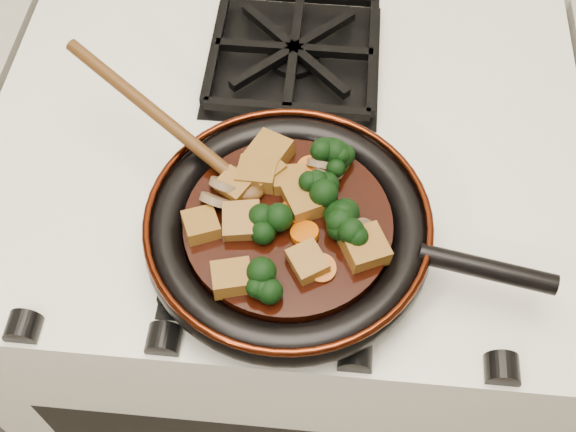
{
  "coord_description": "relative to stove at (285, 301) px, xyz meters",
  "views": [
    {
      "loc": [
        0.06,
        1.12,
        1.61
      ],
      "look_at": [
        0.02,
        1.53,
        0.97
      ],
      "focal_mm": 45.0,
      "sensor_mm": 36.0,
      "label": 1
    }
  ],
  "objects": [
    {
      "name": "stove",
      "position": [
        0.0,
        0.0,
        0.0
      ],
      "size": [
        0.76,
        0.6,
        0.9
      ],
      "primitive_type": "cube",
      "color": "silver",
      "rests_on": "ground"
    },
    {
      "name": "burner_grate_front",
      "position": [
        0.0,
        -0.14,
        0.46
      ],
      "size": [
        0.23,
        0.23,
        0.03
      ],
      "primitive_type": null,
      "color": "black",
      "rests_on": "stove"
    },
    {
      "name": "burner_grate_back",
      "position": [
        0.0,
        0.14,
        0.46
      ],
      "size": [
        0.23,
        0.23,
        0.03
      ],
      "primitive_type": null,
      "color": "black",
      "rests_on": "stove"
    },
    {
      "name": "skillet",
      "position": [
        0.02,
        -0.16,
        0.49
      ],
      "size": [
        0.44,
        0.31,
        0.05
      ],
      "rotation": [
        0.0,
        0.0,
        -0.18
      ],
      "color": "black",
      "rests_on": "burner_grate_front"
    },
    {
      "name": "braising_sauce",
      "position": [
        0.02,
        -0.16,
        0.5
      ],
      "size": [
        0.22,
        0.22,
        0.02
      ],
      "primitive_type": "cylinder",
      "color": "black",
      "rests_on": "skillet"
    },
    {
      "name": "tofu_cube_0",
      "position": [
        -0.02,
        -0.1,
        0.52
      ],
      "size": [
        0.05,
        0.04,
        0.03
      ],
      "primitive_type": "cube",
      "rotation": [
        0.04,
        0.08,
        3.06
      ],
      "color": "brown",
      "rests_on": "braising_sauce"
    },
    {
      "name": "tofu_cube_1",
      "position": [
        -0.01,
        -0.07,
        0.52
      ],
      "size": [
        0.06,
        0.06,
        0.03
      ],
      "primitive_type": "cube",
      "rotation": [
        -0.08,
        0.08,
        2.67
      ],
      "color": "brown",
      "rests_on": "braising_sauce"
    },
    {
      "name": "tofu_cube_2",
      "position": [
        -0.04,
        -0.12,
        0.52
      ],
      "size": [
        0.05,
        0.05,
        0.02
      ],
      "primitive_type": "cube",
      "rotation": [
        -0.1,
        0.02,
        2.57
      ],
      "color": "brown",
      "rests_on": "braising_sauce"
    },
    {
      "name": "tofu_cube_3",
      "position": [
        -0.01,
        -0.1,
        0.52
      ],
      "size": [
        0.05,
        0.05,
        0.03
      ],
      "primitive_type": "cube",
      "rotation": [
        -0.07,
        0.1,
        2.4
      ],
      "color": "brown",
      "rests_on": "braising_sauce"
    },
    {
      "name": "tofu_cube_4",
      "position": [
        0.1,
        -0.19,
        0.52
      ],
      "size": [
        0.06,
        0.06,
        0.03
      ],
      "primitive_type": "cube",
      "rotation": [
        0.03,
        0.06,
        0.45
      ],
      "color": "brown",
      "rests_on": "braising_sauce"
    },
    {
      "name": "tofu_cube_5",
      "position": [
        -0.03,
        -0.23,
        0.52
      ],
      "size": [
        0.05,
        0.04,
        0.02
      ],
      "primitive_type": "cube",
      "rotation": [
        -0.05,
        0.02,
        0.25
      ],
      "color": "brown",
      "rests_on": "braising_sauce"
    },
    {
      "name": "tofu_cube_6",
      "position": [
        0.04,
        -0.13,
        0.52
      ],
      "size": [
        0.06,
        0.06,
        0.03
      ],
      "primitive_type": "cube",
      "rotation": [
        -0.03,
        0.04,
        2.03
      ],
      "color": "brown",
      "rests_on": "braising_sauce"
    },
    {
      "name": "tofu_cube_7",
      "position": [
        0.02,
        -0.11,
        0.52
      ],
      "size": [
        0.04,
        0.04,
        0.02
      ],
      "primitive_type": "cube",
      "rotation": [
        -0.06,
        -0.04,
        0.12
      ],
      "color": "brown",
      "rests_on": "braising_sauce"
    },
    {
      "name": "tofu_cube_8",
      "position": [
        0.04,
        -0.21,
        0.52
      ],
      "size": [
        0.05,
        0.05,
        0.02
      ],
      "primitive_type": "cube",
      "rotation": [
        -0.07,
        0.0,
        2.12
      ],
      "color": "brown",
      "rests_on": "braising_sauce"
    },
    {
      "name": "tofu_cube_9",
      "position": [
        -0.07,
        -0.17,
        0.52
      ],
      "size": [
        0.05,
        0.05,
        0.02
      ],
      "primitive_type": "cube",
      "rotation": [
        -0.08,
        0.05,
        0.41
      ],
      "color": "brown",
      "rests_on": "braising_sauce"
    },
    {
      "name": "tofu_cube_10",
      "position": [
        -0.03,
        -0.17,
        0.52
      ],
      "size": [
        0.05,
        0.05,
        0.03
      ],
      "primitive_type": "cube",
      "rotation": [
        0.11,
        -0.05,
        0.14
      ],
      "color": "brown",
      "rests_on": "braising_sauce"
    },
    {
      "name": "broccoli_floret_0",
      "position": [
        0.08,
        -0.15,
        0.52
      ],
      "size": [
        0.09,
        0.08,
        0.07
      ],
      "primitive_type": null,
      "rotation": [
        -0.19,
        0.2,
        2.64
      ],
      "color": "black",
      "rests_on": "braising_sauce"
    },
    {
      "name": "broccoli_floret_1",
      "position": [
        0.0,
        -0.24,
        0.52
      ],
      "size": [
        0.09,
        0.09,
        0.07
      ],
      "primitive_type": null,
      "rotation": [
        0.24,
        0.1,
        0.8
      ],
      "color": "black",
      "rests_on": "braising_sauce"
    },
    {
      "name": "broccoli_floret_2",
      "position": [
        0.0,
        -0.17,
        0.52
      ],
      "size": [
        0.08,
        0.07,
        0.06
      ],
      "primitive_type": null,
      "rotation": [
        -0.08,
        0.21,
        2.87
      ],
      "color": "black",
      "rests_on": "braising_sauce"
    },
    {
      "name": "broccoli_floret_3",
      "position": [
        0.05,
        -0.12,
        0.52
      ],
      "size": [
        0.09,
        0.09,
        0.06
      ],
      "primitive_type": null,
      "rotation": [
        0.11,
        -0.01,
        0.67
      ],
      "color": "black",
      "rests_on": "braising_sauce"
    },
    {
      "name": "broccoli_floret_4",
      "position": [
        0.08,
        -0.18,
        0.52
      ],
      "size": [
        0.08,
        0.07,
        0.07
      ],
      "primitive_type": null,
      "rotation": [
        0.2,
        0.02,
        1.24
      ],
      "color": "black",
      "rests_on": "braising_sauce"
    },
    {
      "name": "broccoli_floret_5",
      "position": [
        0.06,
        -0.07,
        0.52
      ],
      "size": [
        0.07,
        0.07,
        0.07
      ],
      "primitive_type": null,
      "rotation": [
        -0.16,
        -0.15,
        1.65
      ],
      "color": "black",
      "rests_on": "braising_sauce"
    },
    {
      "name": "broccoli_floret_6",
      "position": [
        0.07,
        -0.08,
        0.52
      ],
      "size": [
        0.09,
        0.08,
        0.06
      ],
      "primitive_type": null,
      "rotation": [
        0.07,
        -0.23,
        2.62
      ],
      "color": "black",
      "rests_on": "braising_sauce"
    },
    {
      "name": "carrot_coin_0",
      "position": [
        0.04,
        -0.09,
        0.51
      ],
      "size": [
        0.03,
        0.03,
        0.02
      ],
      "primitive_type": "cylinder",
      "rotation": [
        0.19,
        -0.13,
        0.0
      ],
      "color": "#B14904",
      "rests_on": "braising_sauce"
    },
    {
      "name": "carrot_coin_1",
      "position": [
        -0.02,
        -0.17,
        0.51
      ],
      "size": [
        0.03,
        0.03,
        0.02
      ],
      "primitive_type": "cylinder",
      "rotation": [
        0.2,
        -0.31,
        0.0
      ],
      "color": "#B14904",
      "rests_on": "braising_sauce"
    },
    {
      "name": "carrot_coin_2",
      "position": [
        0.06,
        -0.21,
        0.51
      ],
      "size": [
        0.03,
        0.03,
        0.02
      ],
      "primitive_type": "cylinder",
      "rotation": [
        0.25,
        0.11,
        0.0
      ],
      "color": "#B14904",
      "rests_on": "braising_sauce"
    },
    {
      "name": "carrot_coin_3",
      "position": [
        0.04,
        -0.17,
        0.51
      ],
      "size": [
        0.03,
        0.03,
        0.01
      ],
      "primitive_type": "cylinder",
      "rotation": [
        -0.14,
        -0.12,
        0.0
      ],
      "color": "#B14904",
      "rests_on": "braising_sauce"
    },
    {
      "name": "carrot_coin_4",
      "position": [
        0.02,
        -0.15,
        0.51
      ],
      "size": [
        0.03,
        0.03,
        0.01
      ],
      "primitive_type": "cylinder",
      "rotation": [
        0.04,
        -0.12,
        0.0
      ],
      "color": "#B14904",
      "rests_on": "braising_sauce"
    },
    {
      "name": "mushroom_slice_0",
      "position": [
        0.05,
        -0.08,
        0.52
      ],
      "size": [
        0.04,
        0.03,
        0.03
      ],
      "primitive_type": "cylinder",
      "rotation": [
        0.92,
        0.0,
        2.98
      ],
      "color": "brown",
      "rests_on": "braising_sauce"
    },
    {
      "name": "mushroom_slice_1",
      "position": [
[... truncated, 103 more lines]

